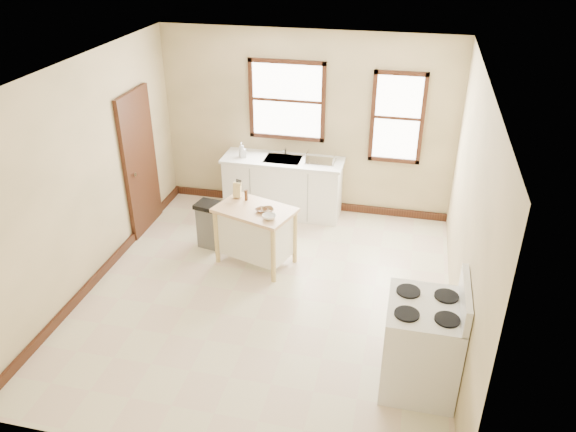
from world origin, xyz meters
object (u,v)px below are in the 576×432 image
at_px(soap_bottle_b, 243,151).
at_px(kitchen_island, 256,236).
at_px(knife_block, 237,190).
at_px(gas_stove, 423,335).
at_px(dish_rack, 321,158).
at_px(bowl_b, 267,210).
at_px(bowl_a, 261,210).
at_px(soap_bottle_a, 242,150).
at_px(trash_bin, 210,225).
at_px(bowl_c, 269,217).
at_px(pepper_grinder, 246,195).

bearing_deg(soap_bottle_b, kitchen_island, -88.47).
height_order(knife_block, gas_stove, gas_stove).
relative_size(dish_rack, bowl_b, 2.65).
bearing_deg(dish_rack, bowl_a, -86.62).
bearing_deg(soap_bottle_b, bowl_b, -83.17).
height_order(dish_rack, bowl_b, dish_rack).
bearing_deg(kitchen_island, knife_block, 157.75).
bearing_deg(gas_stove, kitchen_island, 140.66).
bearing_deg(soap_bottle_a, kitchen_island, -74.62).
bearing_deg(bowl_b, trash_bin, 161.56).
relative_size(soap_bottle_a, trash_bin, 0.35).
bearing_deg(knife_block, dish_rack, 46.72).
distance_m(dish_rack, bowl_b, 1.61).
bearing_deg(kitchen_island, soap_bottle_a, 131.38).
distance_m(soap_bottle_a, bowl_b, 1.67).
relative_size(soap_bottle_a, bowl_b, 1.42).
relative_size(soap_bottle_a, bowl_c, 1.36).
height_order(pepper_grinder, bowl_c, pepper_grinder).
height_order(knife_block, bowl_c, knife_block).
bearing_deg(soap_bottle_b, trash_bin, -118.95).
xyz_separation_m(bowl_a, gas_stove, (2.10, -1.75, -0.22)).
distance_m(pepper_grinder, bowl_a, 0.40).
relative_size(soap_bottle_b, dish_rack, 0.44).
bearing_deg(pepper_grinder, bowl_b, -34.72).
bearing_deg(pepper_grinder, bowl_c, -45.36).
distance_m(pepper_grinder, gas_stove, 3.14).
bearing_deg(kitchen_island, bowl_c, -23.24).
distance_m(dish_rack, bowl_c, 1.77).
xyz_separation_m(bowl_a, trash_bin, (-0.86, 0.33, -0.50)).
relative_size(soap_bottle_b, gas_stove, 0.15).
height_order(kitchen_island, knife_block, knife_block).
distance_m(knife_block, bowl_b, 0.59).
bearing_deg(bowl_a, gas_stove, -39.83).
relative_size(soap_bottle_a, gas_stove, 0.19).
height_order(bowl_b, bowl_c, bowl_c).
bearing_deg(soap_bottle_a, pepper_grinder, -78.21).
distance_m(soap_bottle_a, dish_rack, 1.22).
height_order(soap_bottle_a, dish_rack, soap_bottle_a).
relative_size(kitchen_island, bowl_b, 6.07).
distance_m(knife_block, bowl_a, 0.55).
relative_size(dish_rack, bowl_a, 2.87).
distance_m(kitchen_island, pepper_grinder, 0.56).
distance_m(soap_bottle_a, soap_bottle_b, 0.03).
height_order(knife_block, bowl_b, knife_block).
xyz_separation_m(dish_rack, trash_bin, (-1.35, -1.24, -0.64)).
relative_size(pepper_grinder, bowl_c, 0.86).
height_order(bowl_c, gas_stove, gas_stove).
bearing_deg(kitchen_island, gas_stove, -21.08).
xyz_separation_m(soap_bottle_a, knife_block, (0.29, -1.15, -0.11)).
bearing_deg(trash_bin, soap_bottle_b, 92.50).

